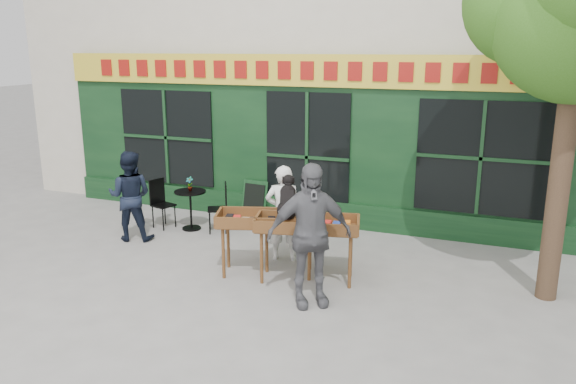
% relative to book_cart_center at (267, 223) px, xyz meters
% --- Properties ---
extents(ground, '(80.00, 80.00, 0.00)m').
position_rel_book_cart_center_xyz_m(ground, '(-0.31, 0.35, -0.82)').
color(ground, slate).
rests_on(ground, ground).
extents(book_cart_center, '(1.62, 1.05, 0.99)m').
position_rel_book_cart_center_xyz_m(book_cart_center, '(0.00, 0.00, 0.00)').
color(book_cart_center, brown).
rests_on(book_cart_center, ground).
extents(dog, '(0.51, 0.68, 0.60)m').
position_rel_book_cart_center_xyz_m(dog, '(0.35, -0.05, 0.47)').
color(dog, black).
rests_on(dog, book_cart_center).
extents(woman, '(0.67, 0.54, 1.60)m').
position_rel_book_cart_center_xyz_m(woman, '(0.00, 0.65, -0.02)').
color(woman, silver).
rests_on(woman, ground).
extents(book_cart_right, '(1.60, 0.96, 0.99)m').
position_rel_book_cart_center_xyz_m(book_cart_right, '(0.65, -0.01, 0.00)').
color(book_cart_right, brown).
rests_on(book_cart_right, ground).
extents(man_right, '(1.23, 1.04, 1.97)m').
position_rel_book_cart_center_xyz_m(man_right, '(0.95, -0.76, 0.16)').
color(man_right, '#515156').
rests_on(man_right, ground).
extents(bistro_table, '(0.60, 0.60, 0.76)m').
position_rel_book_cart_center_xyz_m(bistro_table, '(-2.26, 1.48, -0.28)').
color(bistro_table, black).
rests_on(bistro_table, ground).
extents(bistro_chair_left, '(0.45, 0.45, 0.95)m').
position_rel_book_cart_center_xyz_m(bistro_chair_left, '(-2.89, 1.40, -0.26)').
color(bistro_chair_left, black).
rests_on(bistro_chair_left, ground).
extents(bistro_chair_right, '(0.49, 0.49, 0.95)m').
position_rel_book_cart_center_xyz_m(bistro_chair_right, '(-1.63, 1.57, -0.26)').
color(bistro_chair_right, black).
rests_on(bistro_chair_right, ground).
extents(potted_plant, '(0.15, 0.10, 0.28)m').
position_rel_book_cart_center_xyz_m(potted_plant, '(-2.26, 1.48, 0.08)').
color(potted_plant, gray).
rests_on(potted_plant, bistro_table).
extents(man_left, '(0.96, 0.84, 1.64)m').
position_rel_book_cart_center_xyz_m(man_left, '(-2.96, 0.58, -0.00)').
color(man_left, black).
rests_on(man_left, ground).
extents(chalkboard, '(0.57, 0.24, 0.79)m').
position_rel_book_cart_center_xyz_m(chalkboard, '(-1.41, 2.54, -0.42)').
color(chalkboard, black).
rests_on(chalkboard, ground).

